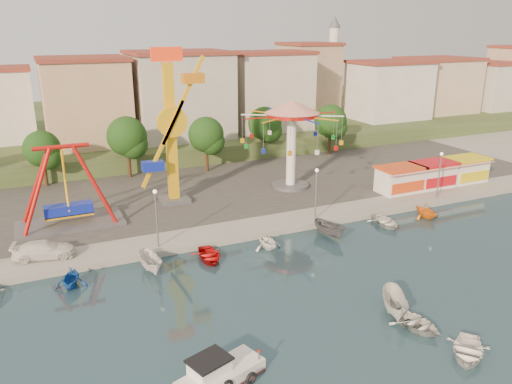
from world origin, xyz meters
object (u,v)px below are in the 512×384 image
pirate_ship_ride (66,188)px  skiff (395,304)px  rowboat_a (416,323)px  van (44,250)px  kamikaze_tower (174,131)px  wave_swinger (292,125)px  cabin_motorboat (219,375)px

pirate_ship_ride → skiff: (19.02, -25.26, -3.60)m
pirate_ship_ride → rowboat_a: pirate_ship_ride is taller
rowboat_a → van: bearing=125.4°
rowboat_a → skiff: 2.03m
kamikaze_tower → van: kamikaze_tower is taller
pirate_ship_ride → wave_swinger: size_ratio=0.86×
skiff → van: 28.40m
kamikaze_tower → van: bearing=-147.1°
pirate_ship_ride → van: bearing=-110.9°
wave_swinger → skiff: 28.70m
pirate_ship_ride → skiff: size_ratio=2.44×
van → pirate_ship_ride: bearing=-11.0°
kamikaze_tower → rowboat_a: kamikaze_tower is taller
pirate_ship_ride → rowboat_a: bearing=-54.9°
kamikaze_tower → skiff: bearing=-74.5°
pirate_ship_ride → skiff: bearing=-53.0°
kamikaze_tower → skiff: kamikaze_tower is taller
kamikaze_tower → cabin_motorboat: bearing=-101.6°
skiff → van: bearing=169.6°
rowboat_a → pirate_ship_ride: bearing=113.6°
wave_swinger → skiff: size_ratio=2.83×
wave_swinger → van: 30.09m
skiff → van: size_ratio=0.83×
pirate_ship_ride → kamikaze_tower: (11.39, 2.19, 4.15)m
van → skiff: bearing=-120.4°
kamikaze_tower → van: size_ratio=3.32×
kamikaze_tower → rowboat_a: (7.79, -29.42, -8.17)m
cabin_motorboat → van: van is taller
kamikaze_tower → wave_swinger: bearing=-1.8°
wave_swinger → cabin_motorboat: bearing=-124.9°
pirate_ship_ride → cabin_motorboat: bearing=-78.6°
wave_swinger → cabin_motorboat: 35.66m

